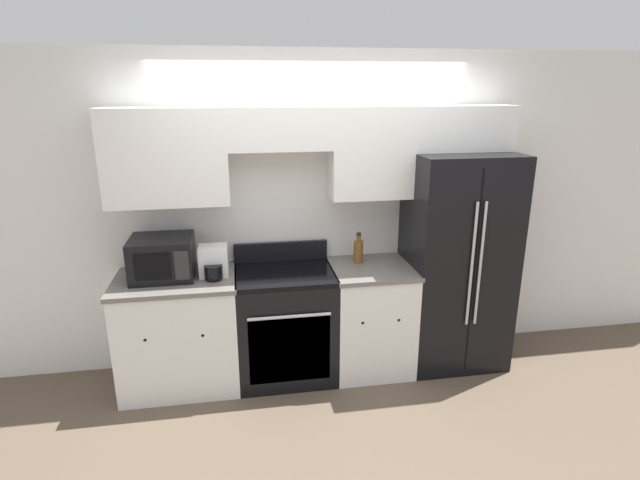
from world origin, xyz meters
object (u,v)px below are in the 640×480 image
oven_range (286,323)px  microwave (162,258)px  refrigerator (453,259)px  bottle (358,251)px

oven_range → microwave: 1.11m
refrigerator → microwave: 2.38m
oven_range → refrigerator: (1.45, 0.07, 0.45)m
refrigerator → oven_range: bearing=-177.1°
oven_range → microwave: (-0.92, 0.05, 0.61)m
refrigerator → microwave: (-2.37, -0.02, 0.16)m
refrigerator → bottle: size_ratio=7.13×
refrigerator → bottle: (-0.82, 0.05, 0.10)m
bottle → refrigerator: bearing=-3.7°
microwave → oven_range: bearing=-3.2°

